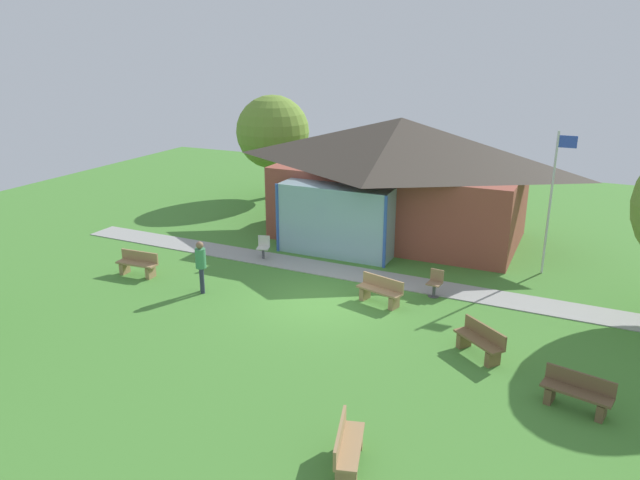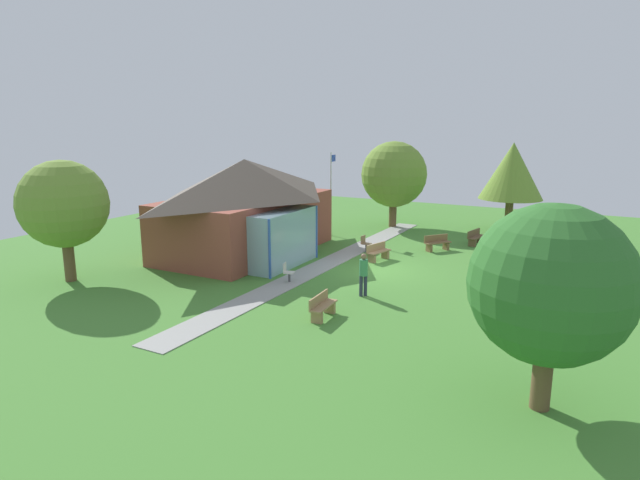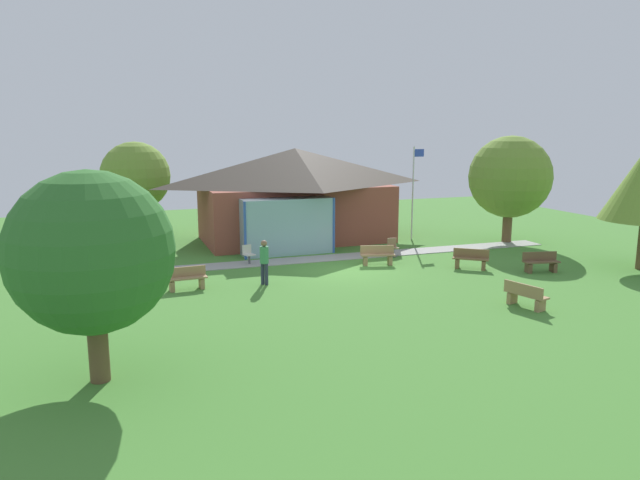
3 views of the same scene
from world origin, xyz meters
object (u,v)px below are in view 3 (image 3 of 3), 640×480
at_px(pavilion, 295,193).
at_px(bench_lawn_far_right, 541,263).
at_px(bench_mid_left, 186,279).
at_px(tree_behind_pavilion_left, 136,176).
at_px(flagpole, 413,188).
at_px(tree_lawn_corner, 91,253).
at_px(bench_mid_right, 471,259).
at_px(patio_chair_lawn_spare, 393,248).
at_px(bench_front_right, 525,296).
at_px(bench_rear_near_path, 377,256).
at_px(visitor_strolling_lawn, 264,259).
at_px(tree_east_hedge, 510,177).
at_px(patio_chair_west, 248,255).

distance_m(pavilion, bench_lawn_far_right, 12.91).
xyz_separation_m(bench_mid_left, tree_behind_pavilion_left, (-1.10, 11.83, 2.97)).
height_order(flagpole, tree_lawn_corner, tree_lawn_corner).
bearing_deg(flagpole, bench_mid_right, -97.76).
height_order(bench_mid_right, bench_mid_left, same).
bearing_deg(pavilion, patio_chair_lawn_spare, -60.04).
distance_m(bench_front_right, bench_rear_near_path, 7.69).
distance_m(visitor_strolling_lawn, tree_behind_pavilion_left, 13.01).
xyz_separation_m(bench_rear_near_path, tree_east_hedge, (8.73, 2.46, 3.05)).
height_order(pavilion, bench_front_right, pavilion).
bearing_deg(bench_rear_near_path, bench_mid_right, 164.85).
bearing_deg(patio_chair_west, bench_mid_right, 138.12).
xyz_separation_m(bench_front_right, tree_east_hedge, (6.79, 9.91, 3.05)).
bearing_deg(bench_mid_left, patio_chair_west, -136.38).
relative_size(flagpole, patio_chair_lawn_spare, 5.83).
distance_m(bench_mid_right, tree_east_hedge, 7.58).
bearing_deg(tree_lawn_corner, flagpole, 40.74).
bearing_deg(tree_behind_pavilion_left, bench_mid_right, -44.04).
relative_size(patio_chair_lawn_spare, tree_behind_pavilion_left, 0.16).
distance_m(pavilion, bench_mid_left, 10.67).
bearing_deg(bench_rear_near_path, patio_chair_lawn_spare, -121.74).
bearing_deg(bench_mid_right, tree_east_hedge, -101.45).
height_order(bench_front_right, bench_mid_left, same).
xyz_separation_m(bench_rear_near_path, tree_lawn_corner, (-11.46, -8.80, 2.71)).
xyz_separation_m(bench_rear_near_path, patio_chair_west, (-5.35, 2.04, 0.01)).
relative_size(bench_mid_right, tree_east_hedge, 0.26).
xyz_separation_m(bench_rear_near_path, bench_lawn_far_right, (5.84, -3.58, 0.00)).
height_order(patio_chair_west, tree_lawn_corner, tree_lawn_corner).
distance_m(flagpole, bench_mid_right, 7.35).
bearing_deg(bench_rear_near_path, bench_mid_left, 24.17).
distance_m(bench_lawn_far_right, patio_chair_lawn_spare, 6.59).
bearing_deg(patio_chair_lawn_spare, patio_chair_west, 0.50).
height_order(bench_lawn_far_right, patio_chair_lawn_spare, patio_chair_lawn_spare).
distance_m(bench_rear_near_path, bench_lawn_far_right, 6.85).
bearing_deg(flagpole, bench_rear_near_path, -132.13).
bearing_deg(tree_lawn_corner, patio_chair_lawn_spare, 38.12).
relative_size(flagpole, patio_chair_west, 5.83).
distance_m(patio_chair_lawn_spare, visitor_strolling_lawn, 7.56).
height_order(patio_chair_lawn_spare, tree_east_hedge, tree_east_hedge).
relative_size(pavilion, bench_rear_near_path, 6.82).
relative_size(flagpole, tree_east_hedge, 0.90).
xyz_separation_m(bench_mid_left, tree_east_hedge, (17.20, 3.74, 3.05)).
height_order(pavilion, tree_lawn_corner, tree_lawn_corner).
bearing_deg(flagpole, pavilion, 163.21).
xyz_separation_m(patio_chair_lawn_spare, visitor_strolling_lawn, (-6.96, -2.89, 0.61)).
bearing_deg(bench_front_right, bench_mid_left, -135.96).
bearing_deg(patio_chair_west, tree_lawn_corner, 43.60).
xyz_separation_m(patio_chair_west, tree_lawn_corner, (-6.11, -10.84, 2.70)).
distance_m(patio_chair_west, tree_east_hedge, 14.40).
xyz_separation_m(pavilion, bench_mid_left, (-6.77, -7.96, -2.16)).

